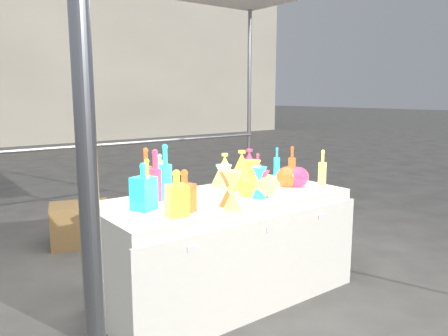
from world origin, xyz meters
TOP-DOWN VIEW (x-y plane):
  - ground at (0.00, 0.00)m, footprint 80.00×80.00m
  - display_table at (0.00, -0.01)m, footprint 1.84×0.83m
  - background_building at (4.00, 14.00)m, footprint 14.00×6.00m
  - cardboard_box_closed at (-0.45, 1.75)m, footprint 0.65×0.55m
  - cardboard_box_flat at (0.34, 2.53)m, footprint 0.81×0.66m
  - bottle_0 at (-0.83, 0.35)m, footprint 0.09×0.09m
  - bottle_1 at (-0.85, 0.27)m, footprint 0.09×0.09m
  - bottle_2 at (-0.48, 0.24)m, footprint 0.10×0.10m
  - bottle_3 at (-0.45, 0.17)m, footprint 0.12×0.12m
  - bottle_5 at (-0.40, 0.19)m, footprint 0.08×0.08m
  - bottle_6 at (-0.50, 0.20)m, footprint 0.09×0.09m
  - bottle_7 at (-0.38, 0.15)m, footprint 0.10×0.10m
  - decanter_0 at (-0.54, -0.25)m, footprint 0.13×0.13m
  - decanter_1 at (-0.45, -0.20)m, footprint 0.13×0.13m
  - decanter_2 at (-0.62, 0.00)m, footprint 0.16×0.16m
  - hourglass_0 at (-0.15, -0.24)m, footprint 0.12×0.12m
  - hourglass_1 at (0.19, -0.19)m, footprint 0.10×0.10m
  - hourglass_2 at (-0.19, -0.34)m, footprint 0.13×0.13m
  - hourglass_3 at (-0.02, -0.03)m, footprint 0.13×0.13m
  - hourglass_4 at (0.20, -0.07)m, footprint 0.15×0.15m
  - hourglass_5 at (0.16, -0.19)m, footprint 0.14×0.14m
  - globe_0 at (0.14, -0.09)m, footprint 0.22×0.22m
  - globe_1 at (0.22, -0.19)m, footprint 0.22×0.22m
  - globe_2 at (0.59, -0.05)m, footprint 0.18×0.18m
  - globe_3 at (0.65, -0.10)m, footprint 0.19×0.19m
  - lampshade_0 at (-0.35, 0.25)m, footprint 0.28×0.28m
  - lampshade_1 at (0.26, 0.12)m, footprint 0.30×0.30m
  - lampshade_2 at (0.47, 0.28)m, footprint 0.23×0.23m
  - lampshade_3 at (0.22, 0.28)m, footprint 0.24×0.24m
  - bottle_8 at (0.86, 0.36)m, footprint 0.07×0.07m
  - bottle_9 at (0.86, 0.17)m, footprint 0.07×0.07m
  - bottle_10 at (0.46, 0.17)m, footprint 0.07×0.07m
  - bottle_11 at (0.86, -0.16)m, footprint 0.06×0.06m

SIDE VIEW (x-z plane):
  - ground at x=0.00m, z-range 0.00..0.00m
  - cardboard_box_flat at x=0.34m, z-range 0.00..0.06m
  - cardboard_box_closed at x=-0.45m, z-range 0.00..0.40m
  - display_table at x=0.00m, z-range 0.00..0.75m
  - globe_3 at x=0.65m, z-range 0.75..0.89m
  - globe_0 at x=0.14m, z-range 0.75..0.89m
  - globe_2 at x=0.59m, z-range 0.75..0.89m
  - globe_1 at x=0.22m, z-range 0.75..0.89m
  - hourglass_1 at x=0.19m, z-range 0.75..0.94m
  - hourglass_5 at x=0.16m, z-range 0.75..0.97m
  - hourglass_0 at x=-0.15m, z-range 0.75..0.97m
  - hourglass_3 at x=-0.02m, z-range 0.75..0.98m
  - hourglass_2 at x=-0.19m, z-range 0.75..0.99m
  - hourglass_4 at x=0.20m, z-range 0.75..0.99m
  - bottle_8 at x=0.86m, z-range 0.75..1.00m
  - bottle_10 at x=0.46m, z-range 0.75..1.00m
  - lampshade_0 at x=-0.35m, z-range 0.75..1.01m
  - lampshade_3 at x=0.22m, z-range 0.75..1.01m
  - decanter_1 at x=-0.45m, z-range 0.75..1.01m
  - lampshade_2 at x=0.47m, z-range 0.75..1.02m
  - bottle_9 at x=0.86m, z-range 0.75..1.03m
  - decanter_0 at x=-0.54m, z-range 0.75..1.03m
  - bottle_11 at x=0.86m, z-range 0.75..1.03m
  - bottle_6 at x=-0.50m, z-range 0.75..1.04m
  - lampshade_1 at x=0.26m, z-range 0.75..1.04m
  - decanter_2 at x=-0.62m, z-range 0.75..1.05m
  - bottle_1 at x=-0.85m, z-range 0.75..1.05m
  - bottle_0 at x=-0.83m, z-range 0.75..1.06m
  - bottle_5 at x=-0.40m, z-range 0.75..1.06m
  - bottle_3 at x=-0.45m, z-range 0.75..1.10m
  - bottle_2 at x=-0.48m, z-range 0.75..1.11m
  - bottle_7 at x=-0.38m, z-range 0.75..1.13m
  - background_building at x=4.00m, z-range 0.00..6.00m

